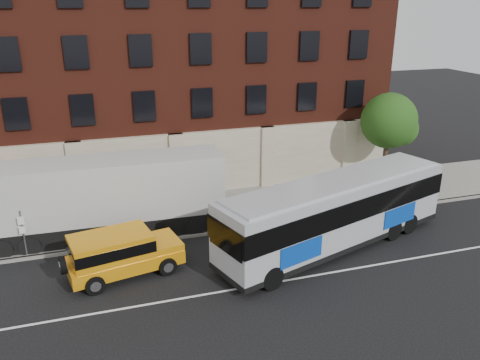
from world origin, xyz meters
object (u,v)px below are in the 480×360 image
object	(u,v)px
street_tree	(389,123)
yellow_suv	(119,252)
sign_pole	(23,231)
shipping_container	(101,200)
city_bus	(336,210)

from	to	relation	value
street_tree	yellow_suv	size ratio (longest dim) A/B	1.12
sign_pole	yellow_suv	distance (m)	5.16
sign_pole	yellow_suv	size ratio (longest dim) A/B	0.45
street_tree	shipping_container	world-z (taller)	street_tree
street_tree	city_bus	bearing A→B (deg)	-137.12
sign_pole	city_bus	bearing A→B (deg)	-12.65
city_bus	yellow_suv	world-z (taller)	city_bus
sign_pole	city_bus	size ratio (longest dim) A/B	0.19
sign_pole	shipping_container	world-z (taller)	shipping_container
sign_pole	street_tree	bearing A→B (deg)	8.61
city_bus	yellow_suv	bearing A→B (deg)	177.69
street_tree	shipping_container	bearing A→B (deg)	-173.72
city_bus	sign_pole	bearing A→B (deg)	167.35
street_tree	shipping_container	size ratio (longest dim) A/B	0.48
sign_pole	city_bus	xyz separation A→B (m)	(14.86, -3.33, 0.55)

